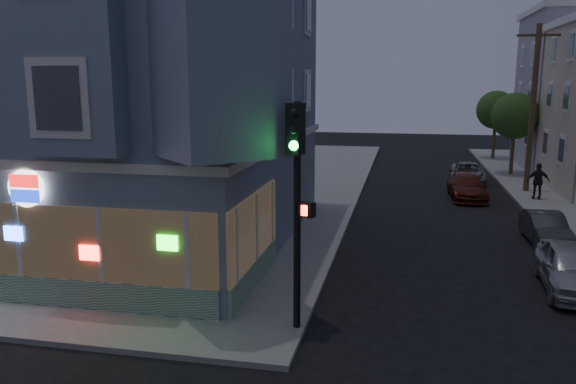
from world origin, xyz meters
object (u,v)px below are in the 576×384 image
(parked_car_b, at_px, (546,228))
(traffic_signal, at_px, (297,179))
(utility_pole, at_px, (533,107))
(parked_car_c, at_px, (467,187))
(pedestrian_b, at_px, (538,181))
(street_tree_near, at_px, (515,116))
(street_tree_far, at_px, (496,110))
(parked_car_d, at_px, (468,173))
(parked_car_a, at_px, (572,268))

(parked_car_b, xyz_separation_m, traffic_signal, (-7.88, -9.80, 3.30))
(utility_pole, bearing_deg, parked_car_c, -146.63)
(pedestrian_b, height_order, traffic_signal, traffic_signal)
(parked_car_b, bearing_deg, street_tree_near, 82.99)
(street_tree_far, bearing_deg, parked_car_b, -93.52)
(street_tree_far, relative_size, traffic_signal, 0.96)
(parked_car_b, bearing_deg, traffic_signal, -130.55)
(parked_car_c, xyz_separation_m, traffic_signal, (-5.78, -17.92, 3.27))
(parked_car_b, xyz_separation_m, parked_car_d, (-1.53, 13.31, 0.01))
(utility_pole, height_order, street_tree_far, utility_pole)
(pedestrian_b, height_order, parked_car_b, pedestrian_b)
(traffic_signal, bearing_deg, parked_car_d, 97.93)
(street_tree_far, distance_m, parked_car_c, 16.96)
(street_tree_far, bearing_deg, pedestrian_b, -90.38)
(street_tree_near, bearing_deg, parked_car_c, -113.60)
(parked_car_c, bearing_deg, pedestrian_b, -3.65)
(parked_car_d, height_order, traffic_signal, traffic_signal)
(street_tree_near, bearing_deg, pedestrian_b, -90.74)
(traffic_signal, bearing_deg, utility_pole, 88.80)
(utility_pole, distance_m, parked_car_d, 5.86)
(parked_car_a, xyz_separation_m, parked_car_b, (0.44, 5.21, -0.12))
(pedestrian_b, height_order, parked_car_d, pedestrian_b)
(street_tree_near, bearing_deg, utility_pole, -91.91)
(utility_pole, relative_size, pedestrian_b, 4.80)
(pedestrian_b, relative_size, parked_car_c, 0.43)
(parked_car_a, height_order, traffic_signal, traffic_signal)
(street_tree_near, distance_m, pedestrian_b, 8.80)
(utility_pole, relative_size, street_tree_far, 1.70)
(utility_pole, relative_size, parked_car_d, 2.06)
(utility_pole, distance_m, street_tree_far, 14.03)
(pedestrian_b, height_order, parked_car_a, pedestrian_b)
(street_tree_far, xyz_separation_m, parked_car_b, (-1.50, -24.35, -3.34))
(parked_car_d, bearing_deg, parked_car_a, -82.42)
(parked_car_a, bearing_deg, parked_car_d, 96.93)
(parked_car_d, distance_m, traffic_signal, 24.20)
(street_tree_far, bearing_deg, traffic_signal, -105.35)
(street_tree_far, relative_size, pedestrian_b, 2.83)
(parked_car_c, distance_m, parked_car_d, 5.23)
(street_tree_near, xyz_separation_m, parked_car_d, (-3.03, -3.04, -3.33))
(utility_pole, xyz_separation_m, parked_car_d, (-2.83, 2.96, -4.19))
(parked_car_c, bearing_deg, utility_pole, 31.07)
(parked_car_a, relative_size, parked_car_d, 0.95)
(street_tree_near, relative_size, pedestrian_b, 2.83)
(utility_pole, xyz_separation_m, parked_car_c, (-3.40, -2.24, -4.17))
(pedestrian_b, bearing_deg, traffic_signal, 64.14)
(street_tree_far, bearing_deg, parked_car_d, -105.35)
(parked_car_a, relative_size, parked_car_c, 0.97)
(street_tree_near, distance_m, parked_car_b, 16.76)
(parked_car_a, bearing_deg, street_tree_near, 88.42)
(pedestrian_b, bearing_deg, utility_pole, -86.10)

